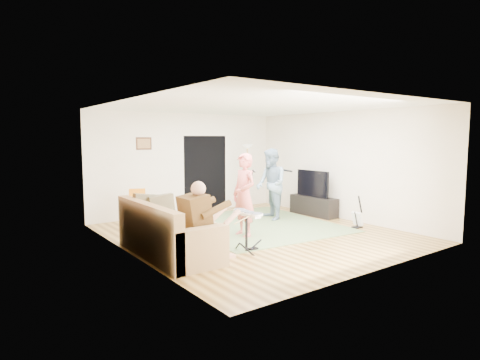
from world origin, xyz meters
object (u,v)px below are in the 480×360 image
drum_kit (246,234)px  guitar_spare (358,219)px  guitarist (271,184)px  television (313,183)px  sofa (164,238)px  dining_chair (137,215)px  torchiere_lamp (247,166)px  tv_cabinet (313,206)px  singer (244,195)px

drum_kit → guitar_spare: size_ratio=1.02×
guitarist → television: guitarist is taller
sofa → dining_chair: bearing=79.5°
torchiere_lamp → television: 1.85m
tv_cabinet → sofa: bearing=-167.7°
sofa → guitarist: guitarist is taller
sofa → guitarist: bearing=20.0°
guitarist → dining_chair: (-3.10, 0.99, -0.57)m
drum_kit → guitar_spare: (3.21, 0.05, -0.12)m
singer → torchiere_lamp: size_ratio=0.93×
guitar_spare → torchiere_lamp: torchiere_lamp is taller
guitarist → torchiere_lamp: 1.29m
guitar_spare → drum_kit: bearing=-179.0°
sofa → television: (4.75, 1.05, 0.54)m
singer → guitarist: bearing=122.2°
guitar_spare → dining_chair: (-4.10, 2.87, 0.11)m
torchiere_lamp → dining_chair: bearing=-175.9°
guitarist → television: bearing=97.3°
drum_kit → guitar_spare: drum_kit is taller
guitarist → torchiere_lamp: (0.18, 1.22, 0.39)m
torchiere_lamp → dining_chair: size_ratio=2.09×
sofa → singer: (1.96, 0.30, 0.55)m
singer → dining_chair: bearing=-141.9°
torchiere_lamp → dining_chair: torchiere_lamp is taller
dining_chair → television: television is taller
guitarist → television: size_ratio=1.67×
dining_chair → tv_cabinet: 4.55m
drum_kit → television: size_ratio=0.71×
guitar_spare → torchiere_lamp: size_ratio=0.40×
singer → tv_cabinet: 3.01m
drum_kit → television: television is taller
sofa → torchiere_lamp: bearing=34.1°
torchiere_lamp → tv_cabinet: torchiere_lamp is taller
drum_kit → guitarist: bearing=41.1°
drum_kit → guitarist: (2.22, 1.93, 0.56)m
sofa → guitar_spare: (4.52, -0.60, -0.10)m
guitarist → tv_cabinet: guitarist is taller
sofa → tv_cabinet: bearing=12.3°
singer → guitar_spare: bearing=70.8°
torchiere_lamp → television: bearing=-54.3°
sofa → dining_chair: sofa is taller
tv_cabinet → dining_chair: bearing=164.4°
drum_kit → guitar_spare: bearing=1.0°
guitarist → tv_cabinet: size_ratio=1.27×
sofa → dining_chair: size_ratio=2.62×
guitarist → television: 1.26m
drum_kit → dining_chair: 3.05m
drum_kit → tv_cabinet: drum_kit is taller
sofa → television: television is taller
tv_cabinet → television: television is taller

